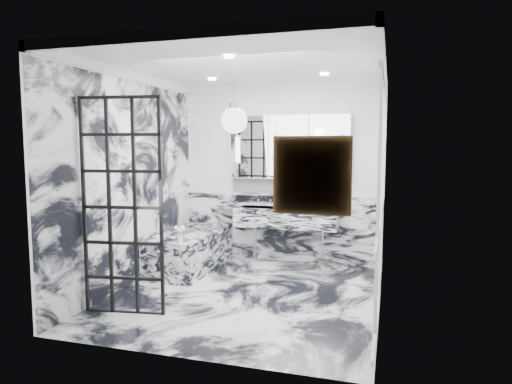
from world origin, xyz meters
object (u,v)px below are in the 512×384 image
(bathtub, at_px, (190,250))
(crittall_door, at_px, (122,207))
(mirror_cabinet, at_px, (289,147))
(trough_sink, at_px, (286,218))

(bathtub, bearing_deg, crittall_door, -87.86)
(mirror_cabinet, bearing_deg, bathtub, -147.94)
(crittall_door, xyz_separation_m, bathtub, (-0.07, 1.88, -0.90))
(crittall_door, relative_size, mirror_cabinet, 1.24)
(mirror_cabinet, xyz_separation_m, bathtub, (-1.32, -0.83, -1.54))
(trough_sink, xyz_separation_m, bathtub, (-1.33, -0.66, -0.45))
(crittall_door, height_order, bathtub, crittall_door)
(crittall_door, distance_m, mirror_cabinet, 3.06)
(crittall_door, bearing_deg, bathtub, 83.83)
(mirror_cabinet, bearing_deg, crittall_door, -114.83)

